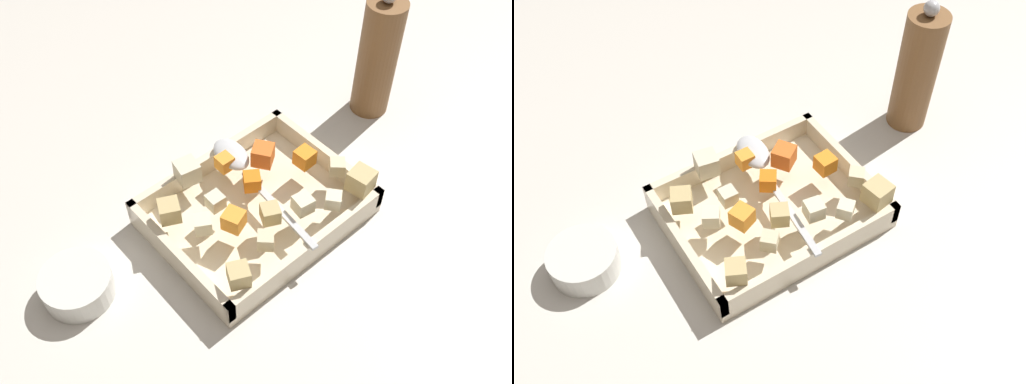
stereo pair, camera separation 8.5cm
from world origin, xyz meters
The scene contains 21 objects.
ground_plane centered at (0.00, 0.00, 0.00)m, with size 4.00×4.00×0.00m, color beige.
baking_dish centered at (-0.01, 0.02, 0.01)m, with size 0.30×0.23×0.05m.
carrot_chunk_corner_se centered at (0.09, 0.02, 0.06)m, with size 0.03×0.03×0.03m, color orange.
carrot_chunk_corner_ne centered at (0.05, 0.06, 0.06)m, with size 0.03×0.03×0.03m, color orange.
carrot_chunk_near_right centered at (-0.07, 0.00, 0.06)m, with size 0.03×0.03×0.03m, color orange.
carrot_chunk_far_right centered at (-0.01, 0.09, 0.06)m, with size 0.02×0.02×0.02m, color orange.
carrot_chunk_corner_sw centered at (0.00, 0.04, 0.06)m, with size 0.02×0.02×0.02m, color orange.
potato_chunk_rim_edge centered at (-0.02, -0.02, 0.06)m, with size 0.03×0.03×0.03m, color tan.
potato_chunk_mid_left centered at (-0.12, 0.07, 0.06)m, with size 0.03×0.03×0.03m, color tan.
potato_chunk_front_center centered at (0.12, -0.07, 0.07)m, with size 0.03×0.03×0.03m, color tan.
potato_chunk_near_spoon centered at (0.03, -0.04, 0.06)m, with size 0.03×0.03×0.03m, color beige.
potato_chunk_back_center centered at (-0.10, 0.02, 0.06)m, with size 0.02×0.02×0.02m, color beige.
potato_chunk_heap_side centered at (0.06, -0.07, 0.06)m, with size 0.02×0.02×0.02m, color beige.
potato_chunk_far_left centered at (-0.05, -0.05, 0.06)m, with size 0.02×0.02×0.02m, color beige.
potato_chunk_near_left centered at (-0.12, -0.07, 0.06)m, with size 0.03×0.03×0.03m, color tan.
potato_chunk_mid_right centered at (0.11, -0.03, 0.06)m, with size 0.02×0.02×0.02m, color beige.
parsnip_chunk_corner_nw centered at (-0.06, 0.11, 0.06)m, with size 0.03×0.03×0.03m, color beige.
parsnip_chunk_under_handle centered at (-0.06, 0.04, 0.06)m, with size 0.02×0.02×0.02m, color beige.
serving_spoon centered at (0.01, 0.09, 0.06)m, with size 0.05×0.24×0.02m.
pepper_mill centered at (0.30, 0.07, 0.11)m, with size 0.07×0.07×0.23m.
small_prep_bowl centered at (-0.27, 0.08, 0.02)m, with size 0.10×0.10×0.04m, color silver.
Camera 2 is at (-0.30, -0.44, 0.71)m, focal length 41.61 mm.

